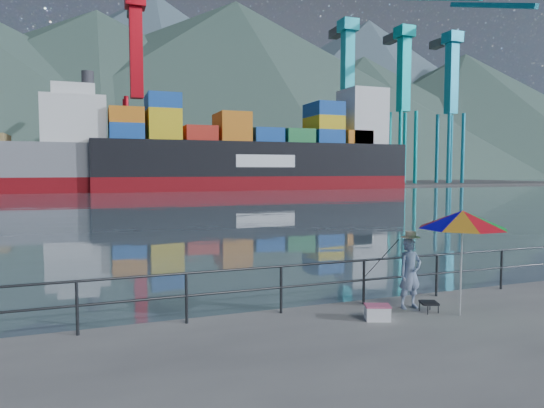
{
  "coord_description": "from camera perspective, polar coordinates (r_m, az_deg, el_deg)",
  "views": [
    {
      "loc": [
        -2.65,
        -7.68,
        3.02
      ],
      "look_at": [
        2.38,
        6.0,
        2.0
      ],
      "focal_mm": 32.0,
      "sensor_mm": 36.0,
      "label": 1
    }
  ],
  "objects": [
    {
      "name": "cooler_bag",
      "position": [
        10.23,
        12.3,
        -12.44
      ],
      "size": [
        0.57,
        0.47,
        0.28
      ],
      "primitive_type": "cube",
      "rotation": [
        0.0,
        0.0,
        -0.36
      ],
      "color": "white",
      "rests_on": "ground"
    },
    {
      "name": "far_dock",
      "position": [
        101.52,
        -13.03,
        2.19
      ],
      "size": [
        200.0,
        40.0,
        0.4
      ],
      "primitive_type": "cube",
      "color": "#514F4C",
      "rests_on": "ground"
    },
    {
      "name": "harbor_water",
      "position": [
        137.74,
        -19.1,
        2.52
      ],
      "size": [
        500.0,
        280.0,
        0.0
      ],
      "primitive_type": "cube",
      "color": "#4B5E67",
      "rests_on": "ground"
    },
    {
      "name": "container_ship",
      "position": [
        82.77,
        -0.67,
        5.99
      ],
      "size": [
        53.07,
        8.85,
        18.1
      ],
      "color": "maroon",
      "rests_on": "ground"
    },
    {
      "name": "fisherman",
      "position": [
        11.1,
        15.92,
        -7.83
      ],
      "size": [
        0.58,
        0.4,
        1.55
      ],
      "primitive_type": "imported",
      "rotation": [
        0.0,
        0.0,
        0.05
      ],
      "color": "navy",
      "rests_on": "ground"
    },
    {
      "name": "guardrail",
      "position": [
        10.06,
        -4.32,
        -10.39
      ],
      "size": [
        22.0,
        0.06,
        1.03
      ],
      "color": "#2D3033",
      "rests_on": "ground"
    },
    {
      "name": "beach_umbrella",
      "position": [
        10.68,
        21.49,
        -1.71
      ],
      "size": [
        2.32,
        2.32,
        2.2
      ],
      "color": "white",
      "rests_on": "ground"
    },
    {
      "name": "port_cranes",
      "position": [
        98.52,
        -0.03,
        11.57
      ],
      "size": [
        116.0,
        28.0,
        38.4
      ],
      "color": "#B51721",
      "rests_on": "ground"
    },
    {
      "name": "folding_stool",
      "position": [
        11.05,
        17.98,
        -11.41
      ],
      "size": [
        0.44,
        0.44,
        0.22
      ],
      "color": "black",
      "rests_on": "ground"
    },
    {
      "name": "mountains",
      "position": [
        221.78,
        -9.41,
        12.38
      ],
      "size": [
        600.0,
        332.8,
        80.0
      ],
      "color": "#385147",
      "rests_on": "ground"
    },
    {
      "name": "fishing_rod",
      "position": [
        11.92,
        12.47,
        -10.76
      ],
      "size": [
        0.21,
        1.78,
        1.26
      ],
      "primitive_type": "cylinder",
      "rotation": [
        0.96,
        0.0,
        -0.11
      ],
      "color": "black",
      "rests_on": "ground"
    },
    {
      "name": "container_stacks",
      "position": [
        107.99,
        0.27,
        3.89
      ],
      "size": [
        58.0,
        8.4,
        7.8
      ],
      "color": "gray",
      "rests_on": "ground"
    }
  ]
}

